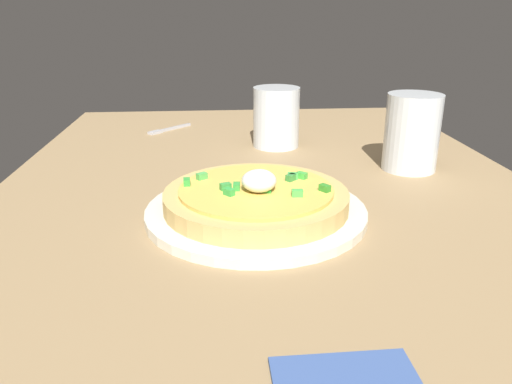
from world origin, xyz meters
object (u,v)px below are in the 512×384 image
Objects in this scene: cup_near at (411,136)px; cup_far at (276,119)px; pizza at (256,197)px; fork at (167,130)px; plate at (256,212)px.

cup_near is 1.11× the size of cup_far.
pizza is at bearing -56.57° from cup_near.
pizza is 2.68× the size of fork.
pizza is at bearing 21.79° from plate.
cup_near reaches higher than pizza.
fork is (-45.08, -14.88, -0.32)cm from plate.
plate is 3.22× the size of fork.
plate reaches higher than fork.
fork is at bearing -125.19° from cup_near.
pizza reaches higher than fork.
cup_far is at bearing 102.50° from fork.
pizza is at bearing -10.91° from cup_far.
fork is at bearing -122.33° from cup_far.
plate is 32.67cm from cup_far.
cup_far reaches higher than fork.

